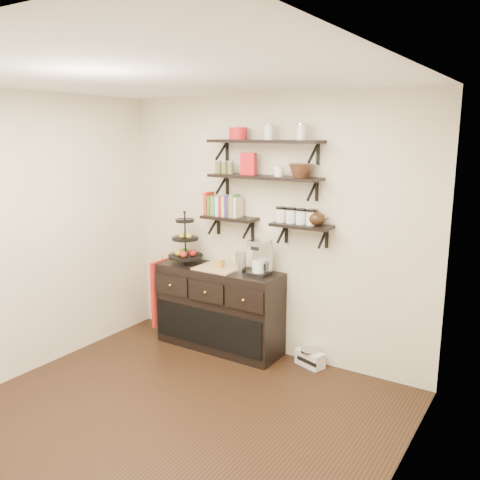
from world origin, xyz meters
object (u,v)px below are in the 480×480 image
Objects in this scene: fruit_stand at (186,246)px; radio at (310,358)px; sideboard at (219,308)px; coffee_maker at (260,258)px.

fruit_stand is 1.72× the size of radio.
sideboard is 2.51× the size of fruit_stand.
sideboard is at bearing -0.55° from fruit_stand.
sideboard is at bearing -174.82° from coffee_maker.
coffee_maker is 1.13m from radio.
fruit_stand is 1.54× the size of coffee_maker.
radio is (1.48, 0.11, -1.01)m from fruit_stand.
sideboard is at bearing -155.14° from radio.
radio is at bearing 6.50° from sideboard.
radio is (1.03, 0.12, -0.37)m from sideboard.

